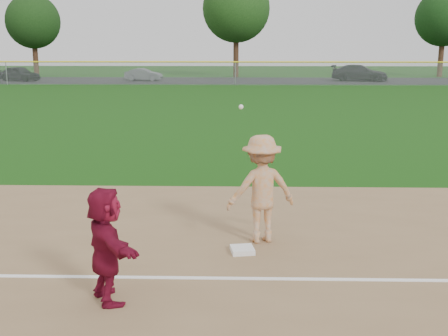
{
  "coord_description": "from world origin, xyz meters",
  "views": [
    {
      "loc": [
        0.27,
        -9.08,
        3.68
      ],
      "look_at": [
        0.0,
        1.5,
        1.3
      ],
      "focal_mm": 45.0,
      "sensor_mm": 36.0,
      "label": 1
    }
  ],
  "objects_px": {
    "first_base": "(242,250)",
    "car_right": "(360,73)",
    "car_left": "(19,74)",
    "car_mid": "(144,75)",
    "base_runner": "(106,245)"
  },
  "relations": [
    {
      "from": "car_mid",
      "to": "car_right",
      "type": "height_order",
      "value": "car_right"
    },
    {
      "from": "car_left",
      "to": "car_mid",
      "type": "bearing_deg",
      "value": -64.21
    },
    {
      "from": "car_left",
      "to": "car_mid",
      "type": "distance_m",
      "value": 11.89
    },
    {
      "from": "first_base",
      "to": "car_left",
      "type": "distance_m",
      "value": 49.33
    },
    {
      "from": "car_mid",
      "to": "car_right",
      "type": "xyz_separation_m",
      "value": [
        20.79,
        0.18,
        0.18
      ]
    },
    {
      "from": "base_runner",
      "to": "car_left",
      "type": "bearing_deg",
      "value": -6.52
    },
    {
      "from": "first_base",
      "to": "base_runner",
      "type": "bearing_deg",
      "value": -134.97
    },
    {
      "from": "car_left",
      "to": "car_right",
      "type": "xyz_separation_m",
      "value": [
        32.67,
        0.77,
        0.07
      ]
    },
    {
      "from": "first_base",
      "to": "car_mid",
      "type": "bearing_deg",
      "value": 101.58
    },
    {
      "from": "base_runner",
      "to": "car_right",
      "type": "height_order",
      "value": "base_runner"
    },
    {
      "from": "first_base",
      "to": "car_right",
      "type": "xyz_separation_m",
      "value": [
        11.54,
        45.34,
        0.72
      ]
    },
    {
      "from": "first_base",
      "to": "car_right",
      "type": "distance_m",
      "value": 46.79
    },
    {
      "from": "car_mid",
      "to": "car_right",
      "type": "bearing_deg",
      "value": -82.39
    },
    {
      "from": "first_base",
      "to": "base_runner",
      "type": "height_order",
      "value": "base_runner"
    },
    {
      "from": "base_runner",
      "to": "first_base",
      "type": "bearing_deg",
      "value": -73.89
    }
  ]
}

